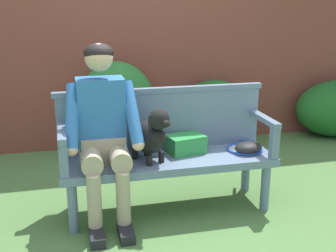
{
  "coord_description": "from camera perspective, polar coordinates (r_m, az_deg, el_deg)",
  "views": [
    {
      "loc": [
        -0.74,
        -3.04,
        1.6
      ],
      "look_at": [
        0.0,
        0.0,
        0.68
      ],
      "focal_mm": 46.64,
      "sensor_mm": 36.0,
      "label": 1
    }
  ],
  "objects": [
    {
      "name": "ground_plane",
      "position": [
        3.51,
        0.0,
        -10.73
      ],
      "size": [
        40.0,
        40.0,
        0.0
      ],
      "primitive_type": "plane",
      "color": "#4C753D"
    },
    {
      "name": "brick_garden_fence",
      "position": [
        4.87,
        -5.09,
        13.88
      ],
      "size": [
        8.0,
        0.3,
        2.78
      ],
      "primitive_type": "cube",
      "color": "brown",
      "rests_on": "ground"
    },
    {
      "name": "hedge_bush_far_right",
      "position": [
        4.63,
        -6.72,
        2.4
      ],
      "size": [
        0.83,
        0.54,
        0.98
      ],
      "primitive_type": "ellipsoid",
      "color": "#286B2D",
      "rests_on": "ground"
    },
    {
      "name": "hedge_bush_far_left",
      "position": [
        4.91,
        6.1,
        1.74
      ],
      "size": [
        0.84,
        0.78,
        0.73
      ],
      "primitive_type": "ellipsoid",
      "color": "#1E5B23",
      "rests_on": "ground"
    },
    {
      "name": "garden_bench",
      "position": [
        3.36,
        0.0,
        -5.05
      ],
      "size": [
        1.63,
        0.5,
        0.43
      ],
      "color": "slate",
      "rests_on": "ground"
    },
    {
      "name": "bench_backrest",
      "position": [
        3.46,
        -0.85,
        1.06
      ],
      "size": [
        1.67,
        0.06,
        0.5
      ],
      "color": "slate",
      "rests_on": "garden_bench"
    },
    {
      "name": "bench_armrest_left_end",
      "position": [
        3.11,
        -13.62,
        -2.26
      ],
      "size": [
        0.06,
        0.5,
        0.28
      ],
      "color": "slate",
      "rests_on": "garden_bench"
    },
    {
      "name": "bench_armrest_right_end",
      "position": [
        3.45,
        12.92,
        -0.32
      ],
      "size": [
        0.06,
        0.5,
        0.28
      ],
      "color": "slate",
      "rests_on": "garden_bench"
    },
    {
      "name": "person_seated",
      "position": [
        3.17,
        -8.54,
        -0.21
      ],
      "size": [
        0.56,
        0.65,
        1.3
      ],
      "color": "black",
      "rests_on": "ground"
    },
    {
      "name": "dog_on_bench",
      "position": [
        3.19,
        -2.27,
        -1.11
      ],
      "size": [
        0.31,
        0.42,
        0.42
      ],
      "color": "black",
      "rests_on": "garden_bench"
    },
    {
      "name": "tennis_racket",
      "position": [
        3.57,
        10.0,
        -2.81
      ],
      "size": [
        0.38,
        0.58,
        0.03
      ],
      "color": "blue",
      "rests_on": "garden_bench"
    },
    {
      "name": "baseball_glove",
      "position": [
        3.47,
        10.45,
        -2.81
      ],
      "size": [
        0.23,
        0.19,
        0.09
      ],
      "primitive_type": "ellipsoid",
      "rotation": [
        0.0,
        0.0,
        0.08
      ],
      "color": "black",
      "rests_on": "garden_bench"
    },
    {
      "name": "sports_bag",
      "position": [
        3.42,
        2.31,
        -2.35
      ],
      "size": [
        0.32,
        0.25,
        0.14
      ],
      "primitive_type": "cube",
      "rotation": [
        0.0,
        0.0,
        0.21
      ],
      "color": "#2D8E42",
      "rests_on": "garden_bench"
    }
  ]
}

